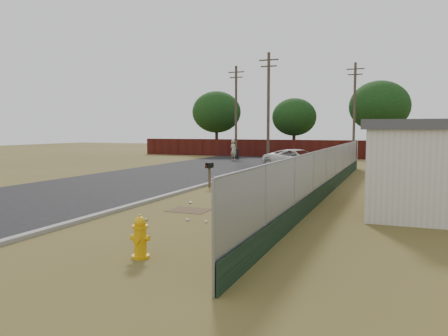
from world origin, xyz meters
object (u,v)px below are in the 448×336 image
at_px(pedestrian, 233,150).
at_px(fire_hydrant, 140,238).
at_px(mailbox, 209,168).
at_px(pickup_truck, 298,159).
at_px(trash_bin, 235,153).

bearing_deg(pedestrian, fire_hydrant, 128.87).
relative_size(mailbox, pickup_truck, 0.24).
relative_size(pickup_truck, pedestrian, 2.71).
bearing_deg(mailbox, fire_hydrant, -73.68).
distance_m(fire_hydrant, trash_bin, 33.20).
bearing_deg(pickup_truck, trash_bin, 65.10).
bearing_deg(mailbox, trash_bin, 106.98).
bearing_deg(pickup_truck, fire_hydrant, -152.91).
distance_m(fire_hydrant, mailbox, 11.84).
distance_m(mailbox, pedestrian, 18.93).
distance_m(fire_hydrant, pickup_truck, 22.57).
distance_m(pickup_truck, trash_bin, 12.37).
height_order(mailbox, pickup_truck, pickup_truck).
xyz_separation_m(fire_hydrant, pickup_truck, (-1.37, 22.52, 0.27)).
height_order(mailbox, pedestrian, pedestrian).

